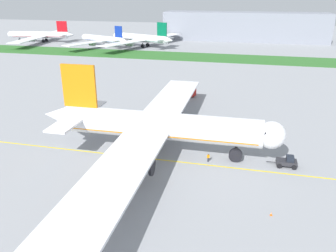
% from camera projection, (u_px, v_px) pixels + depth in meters
% --- Properties ---
extents(ground_plane, '(600.00, 600.00, 0.00)m').
position_uv_depth(ground_plane, '(134.00, 151.00, 69.67)').
color(ground_plane, gray).
rests_on(ground_plane, ground).
extents(apron_taxi_line, '(280.00, 0.36, 0.01)m').
position_uv_depth(apron_taxi_line, '(131.00, 156.00, 67.57)').
color(apron_taxi_line, yellow).
rests_on(apron_taxi_line, ground).
extents(grass_median_strip, '(320.00, 24.00, 0.10)m').
position_uv_depth(grass_median_strip, '(206.00, 57.00, 168.79)').
color(grass_median_strip, '#2D6628').
rests_on(grass_median_strip, ground).
extents(airliner_foreground, '(48.61, 76.01, 17.31)m').
position_uv_depth(airliner_foreground, '(157.00, 126.00, 66.81)').
color(airliner_foreground, white).
rests_on(airliner_foreground, ground).
extents(pushback_tug, '(5.52, 2.48, 2.16)m').
position_uv_depth(pushback_tug, '(287.00, 162.00, 63.39)').
color(pushback_tug, '#26262B').
rests_on(pushback_tug, ground).
extents(ground_crew_wingwalker_port, '(0.50, 0.46, 1.67)m').
position_uv_depth(ground_crew_wingwalker_port, '(208.00, 157.00, 65.13)').
color(ground_crew_wingwalker_port, black).
rests_on(ground_crew_wingwalker_port, ground).
extents(ground_crew_marshaller_front, '(0.50, 0.48, 1.71)m').
position_uv_depth(ground_crew_marshaller_front, '(142.00, 161.00, 63.33)').
color(ground_crew_marshaller_front, black).
rests_on(ground_crew_marshaller_front, ground).
extents(traffic_cone_near_nose, '(0.36, 0.36, 0.58)m').
position_uv_depth(traffic_cone_near_nose, '(271.00, 214.00, 49.69)').
color(traffic_cone_near_nose, '#F2590C').
rests_on(traffic_cone_near_nose, ground).
extents(service_truck_baggage_loader, '(6.09, 4.36, 2.71)m').
position_uv_depth(service_truck_baggage_loader, '(187.00, 92.00, 105.77)').
color(service_truck_baggage_loader, '#B21E19').
rests_on(service_truck_baggage_loader, ground).
extents(parked_airliner_far_left, '(43.93, 70.99, 13.12)m').
position_uv_depth(parked_airliner_far_left, '(41.00, 35.00, 218.37)').
color(parked_airliner_far_left, white).
rests_on(parked_airliner_far_left, ground).
extents(parked_airliner_far_centre, '(34.63, 55.77, 12.44)m').
position_uv_depth(parked_airliner_far_centre, '(104.00, 39.00, 199.96)').
color(parked_airliner_far_centre, white).
rests_on(parked_airliner_far_centre, ground).
extents(parked_airliner_far_right, '(41.37, 66.69, 14.58)m').
position_uv_depth(parked_airliner_far_right, '(142.00, 38.00, 198.18)').
color(parked_airliner_far_right, white).
rests_on(parked_airliner_far_right, ground).
extents(terminal_building, '(105.07, 20.00, 18.00)m').
position_uv_depth(terminal_building, '(244.00, 27.00, 223.45)').
color(terminal_building, gray).
rests_on(terminal_building, ground).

